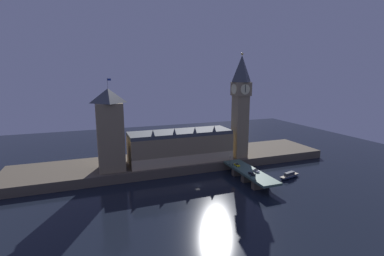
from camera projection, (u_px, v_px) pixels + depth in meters
name	position (u px, v px, depth m)	size (l,w,h in m)	color
ground_plane	(198.00, 185.00, 162.64)	(400.00, 400.00, 0.00)	black
embankment	(178.00, 161.00, 198.00)	(220.00, 42.00, 5.81)	brown
parliament_hall	(180.00, 146.00, 188.69)	(69.11, 22.58, 24.65)	#8E7A56
clock_tower	(241.00, 103.00, 192.86)	(11.26, 11.37, 72.42)	#8E7A56
victoria_tower	(110.00, 130.00, 168.05)	(15.67, 15.67, 55.98)	#8E7A56
bridge	(250.00, 174.00, 168.14)	(12.06, 46.00, 6.53)	#476656
car_northbound_lead	(237.00, 165.00, 176.91)	(2.06, 4.66, 1.43)	yellow
car_northbound_trail	(252.00, 174.00, 161.01)	(2.06, 4.74, 1.54)	black
car_southbound_lead	(256.00, 171.00, 166.07)	(2.11, 4.26, 1.53)	white
pedestrian_near_rail	(250.00, 176.00, 157.43)	(0.38, 0.38, 1.69)	black
pedestrian_far_rail	(233.00, 165.00, 176.78)	(0.38, 0.38, 1.64)	black
street_lamp_near	(256.00, 173.00, 151.42)	(1.34, 0.60, 7.16)	#2D3333
street_lamp_far	(230.00, 158.00, 178.57)	(1.34, 0.60, 6.80)	#2D3333
boat_downstream	(289.00, 176.00, 173.64)	(17.70, 7.90, 3.90)	#1E2842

